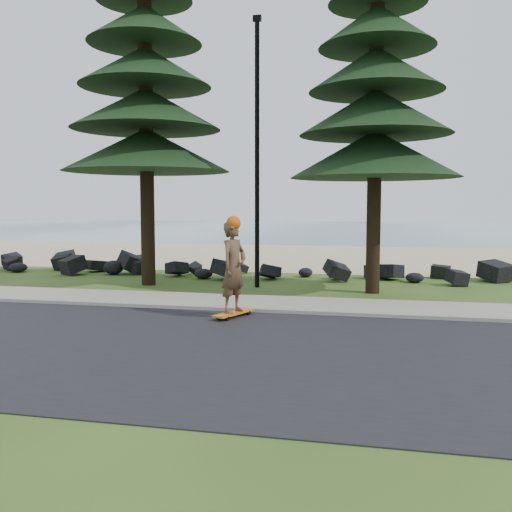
# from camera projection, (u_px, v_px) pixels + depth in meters

# --- Properties ---
(ground) EXTENTS (160.00, 160.00, 0.00)m
(ground) POSITION_uv_depth(u_px,v_px,m) (230.00, 305.00, 14.48)
(ground) COLOR #2E5019
(ground) RESTS_ON ground
(road) EXTENTS (160.00, 7.00, 0.02)m
(road) POSITION_uv_depth(u_px,v_px,m) (163.00, 347.00, 10.11)
(road) COLOR black
(road) RESTS_ON ground
(kerb) EXTENTS (160.00, 0.20, 0.10)m
(kerb) POSITION_uv_depth(u_px,v_px,m) (220.00, 309.00, 13.60)
(kerb) COLOR gray
(kerb) RESTS_ON ground
(sidewalk) EXTENTS (160.00, 2.00, 0.08)m
(sidewalk) POSITION_uv_depth(u_px,v_px,m) (232.00, 302.00, 14.67)
(sidewalk) COLOR gray
(sidewalk) RESTS_ON ground
(beach_sand) EXTENTS (160.00, 15.00, 0.01)m
(beach_sand) POSITION_uv_depth(u_px,v_px,m) (306.00, 256.00, 28.57)
(beach_sand) COLOR #CABB86
(beach_sand) RESTS_ON ground
(ocean) EXTENTS (160.00, 58.00, 0.01)m
(ocean) POSITION_uv_depth(u_px,v_px,m) (350.00, 228.00, 64.05)
(ocean) COLOR #3B5F72
(ocean) RESTS_ON ground
(seawall_boulders) EXTENTS (60.00, 2.40, 1.10)m
(seawall_boulders) POSITION_uv_depth(u_px,v_px,m) (272.00, 278.00, 19.93)
(seawall_boulders) COLOR black
(seawall_boulders) RESTS_ON ground
(pine_left) EXTENTS (5.20, 5.20, 13.78)m
(pine_left) POSITION_uv_depth(u_px,v_px,m) (144.00, 3.00, 17.41)
(pine_left) COLOR black
(pine_left) RESTS_ON ground
(pine_right) EXTENTS (4.80, 4.80, 12.72)m
(pine_right) POSITION_uv_depth(u_px,v_px,m) (377.00, 6.00, 15.74)
(pine_right) COLOR black
(pine_right) RESTS_ON ground
(lamp_post) EXTENTS (0.25, 0.14, 8.14)m
(lamp_post) POSITION_uv_depth(u_px,v_px,m) (257.00, 152.00, 17.23)
(lamp_post) COLOR black
(lamp_post) RESTS_ON ground
(skateboarder) EXTENTS (0.72, 1.24, 2.27)m
(skateboarder) POSITION_uv_depth(u_px,v_px,m) (234.00, 267.00, 12.65)
(skateboarder) COLOR orange
(skateboarder) RESTS_ON ground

